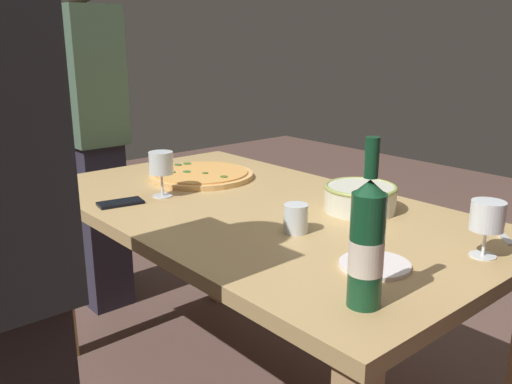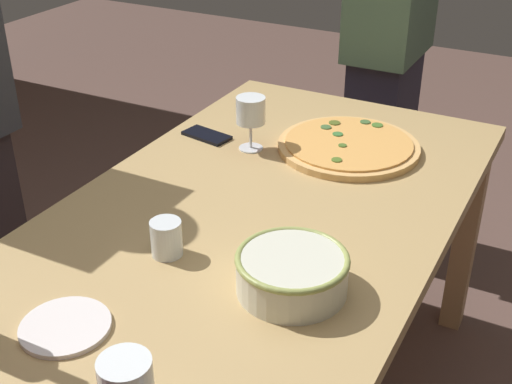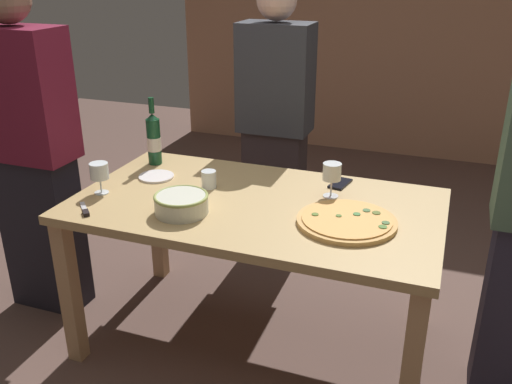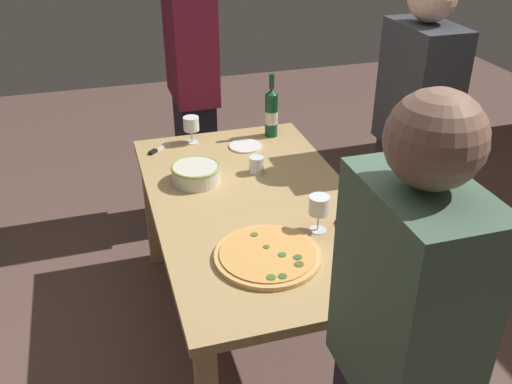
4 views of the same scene
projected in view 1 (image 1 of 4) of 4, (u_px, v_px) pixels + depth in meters
dining_table at (256, 233)px, 1.80m from camera, size 1.60×0.90×0.75m
pizza at (201, 175)px, 2.12m from camera, size 0.40×0.40×0.03m
serving_bowl at (360, 197)px, 1.71m from camera, size 0.23×0.23×0.08m
wine_bottle at (367, 243)px, 1.08m from camera, size 0.07×0.07×0.35m
wine_glass_near_pizza at (487, 217)px, 1.33m from camera, size 0.08×0.08×0.14m
wine_glass_by_bottle at (161, 165)px, 1.85m from camera, size 0.08×0.08×0.16m
cup_amber at (296, 218)px, 1.52m from camera, size 0.07×0.07×0.08m
side_plate at (375, 265)px, 1.30m from camera, size 0.17×0.17×0.01m
cell_phone at (120, 203)px, 1.79m from camera, size 0.09×0.15×0.01m
pizza_knife at (499, 231)px, 1.52m from camera, size 0.12×0.13×0.02m
person_guest_left at (89, 136)px, 2.55m from camera, size 0.38×0.24×1.64m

